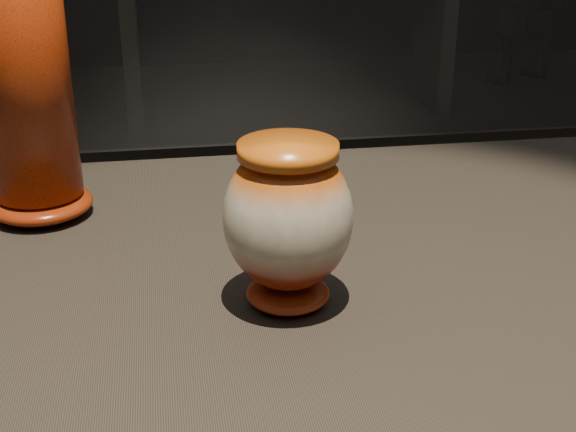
% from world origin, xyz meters
% --- Properties ---
extents(main_vase, '(0.14, 0.14, 0.16)m').
position_xyz_m(main_vase, '(-0.09, -0.04, 0.99)').
color(main_vase, maroon).
rests_on(main_vase, display_plinth).
extents(tall_vase, '(0.15, 0.15, 0.39)m').
position_xyz_m(tall_vase, '(-0.35, 0.22, 1.09)').
color(tall_vase, '#A22A0A').
rests_on(tall_vase, display_plinth).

